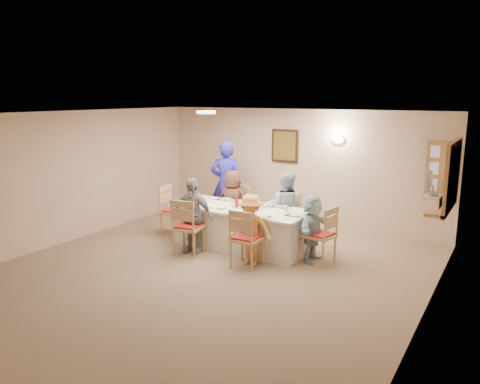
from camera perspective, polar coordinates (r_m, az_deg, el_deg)
The scene contains 49 objects.
ground at distance 7.60m, azimuth -4.21°, elevation -9.79°, with size 7.00×7.00×0.00m, color brown.
room_walls at distance 7.18m, azimuth -4.39°, elevation 1.52°, with size 7.00×7.00×7.00m.
wall_picture at distance 10.28m, azimuth 5.48°, elevation 5.61°, with size 0.62×0.05×0.72m.
wall_sconce at distance 9.78m, azimuth 11.83°, elevation 6.29°, with size 0.26×0.09×0.18m, color white.
ceiling_light at distance 8.88m, azimuth -4.16°, elevation 9.67°, with size 0.36×0.36×0.05m, color white.
serving_hatch at distance 8.31m, azimuth 24.46°, elevation 1.78°, with size 0.06×1.50×1.15m, color brown.
hatch_sill at distance 8.42m, azimuth 23.35°, elevation -1.65°, with size 0.30×1.50×0.05m, color brown.
shutter_door at distance 9.09m, azimuth 23.42°, elevation 2.63°, with size 0.55×0.04×1.00m, color brown.
fan_shelf at distance 7.02m, azimuth 22.40°, elevation -0.53°, with size 0.22×0.36×0.03m, color white.
desk_fan at distance 6.99m, azimuth 22.26°, elevation 0.69°, with size 0.30×0.30×0.28m, color #A5A5A8, non-canonical shape.
dining_table at distance 8.69m, azimuth 0.07°, elevation -4.33°, with size 2.56×1.08×0.76m, color white.
chair_back_left at distance 9.62m, azimuth -0.55°, elevation -2.08°, with size 0.47×0.47×0.97m, color tan, non-canonical shape.
chair_back_right at distance 9.08m, azimuth 5.93°, elevation -3.14°, with size 0.45×0.45×0.93m, color tan, non-canonical shape.
chair_front_left at distance 8.34m, azimuth -6.32°, elevation -4.14°, with size 0.49×0.49×1.03m, color tan, non-canonical shape.
chair_front_right at distance 7.70m, azimuth 0.84°, elevation -5.56°, with size 0.47×0.47×0.99m, color tan, non-canonical shape.
chair_left_end at distance 9.52m, azimuth -7.97°, elevation -2.25°, with size 0.48×0.48×1.01m, color tan, non-canonical shape.
chair_right_end at distance 8.00m, azimuth 9.67°, elevation -5.07°, with size 0.47×0.47×0.99m, color tan, non-canonical shape.
diner_back_left at distance 9.49m, azimuth -0.93°, elevation -1.26°, with size 0.69×0.51×1.31m, color #523122.
diner_back_right at distance 8.92m, azimuth 5.63°, elevation -1.91°, with size 0.71×0.57×1.38m, color #B0B8C6.
diner_front_left at distance 8.39m, azimuth -5.85°, elevation -2.85°, with size 0.83×0.41×1.36m, color gray.
diner_front_right at distance 7.77m, azimuth 1.29°, elevation -4.61°, with size 0.84×0.58×1.19m, color #F9A949.
diner_right_end at distance 8.03m, azimuth 8.82°, elevation -4.37°, with size 0.37×1.08×1.15m, color #A8C7D3.
caregiver at distance 10.06m, azimuth -1.70°, elevation 1.03°, with size 0.80×0.69×1.84m, color #2A29B4.
placemat_fl at distance 8.57m, azimuth -4.83°, elevation -1.95°, with size 0.34×0.26×0.01m, color #472B19.
plate_fl at distance 8.57m, azimuth -4.83°, elevation -1.89°, with size 0.25×0.25×0.02m, color white.
napkin_fl at distance 8.43m, azimuth -4.03°, elevation -2.12°, with size 0.14×0.14×0.01m, color yellow.
placemat_fr at distance 7.95m, azimuth 2.22°, elevation -3.01°, with size 0.38×0.28×0.01m, color #472B19.
plate_fr at distance 7.95m, azimuth 2.22°, elevation -2.94°, with size 0.23×0.23×0.01m, color white.
napkin_fr at distance 7.82m, azimuth 3.20°, elevation -3.21°, with size 0.14×0.14×0.01m, color yellow.
placemat_bl at distance 9.25m, azimuth -1.78°, elevation -0.91°, with size 0.35×0.26×0.01m, color #472B19.
plate_bl at distance 9.24m, azimuth -1.79°, elevation -0.84°, with size 0.23×0.23×0.01m, color white.
napkin_bl at distance 9.11m, azimuth -1.00°, elevation -1.05°, with size 0.14×0.14×0.01m, color yellow.
placemat_br at distance 8.67m, azimuth 4.90°, elevation -1.79°, with size 0.35×0.26×0.01m, color #472B19.
plate_br at distance 8.67m, azimuth 4.90°, elevation -1.73°, with size 0.22×0.22×0.01m, color white.
napkin_br at distance 8.55m, azimuth 5.84°, elevation -1.96°, with size 0.14×0.14×0.01m, color yellow.
placemat_le at distance 9.19m, azimuth -5.83°, elevation -1.04°, with size 0.36×0.27×0.01m, color #472B19.
plate_le at distance 9.19m, azimuth -5.83°, elevation -0.98°, with size 0.24×0.24×0.02m, color white.
napkin_le at distance 9.04m, azimuth -5.10°, elevation -1.19°, with size 0.14×0.14×0.01m, color yellow.
placemat_re at distance 8.09m, azimuth 6.90°, elevation -2.82°, with size 0.36×0.27×0.01m, color #472B19.
plate_re at distance 8.09m, azimuth 6.90°, elevation -2.75°, with size 0.25×0.25×0.02m, color white.
napkin_re at distance 7.97m, azimuth 7.93°, elevation -3.01°, with size 0.14×0.14×0.01m, color yellow.
teacup_a at distance 8.79m, azimuth -5.55°, elevation -1.35°, with size 0.14×0.14×0.08m, color white.
teacup_b at distance 8.86m, azimuth 4.13°, elevation -1.25°, with size 0.11×0.11×0.08m, color white.
bowl_a at distance 8.50m, azimuth -2.27°, elevation -1.89°, with size 0.24×0.24×0.05m, color white.
bowl_b at distance 8.65m, azimuth 3.03°, elevation -1.62°, with size 0.20×0.20×0.06m, color white.
condiment_ketchup at distance 8.59m, azimuth -0.41°, elevation -1.16°, with size 0.09×0.09×0.22m, color #AA210E.
condiment_brown at distance 8.59m, azimuth 0.59°, elevation -1.26°, with size 0.09×0.09×0.19m, color #4A2D13.
condiment_malt at distance 8.47m, azimuth 0.82°, elevation -1.50°, with size 0.17×0.17×0.17m, color #4A2D13.
drinking_glass at distance 8.70m, azimuth -0.61°, elevation -1.35°, with size 0.06×0.06×0.10m, color silver.
Camera 1 is at (4.10, -5.76, 2.78)m, focal length 35.00 mm.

